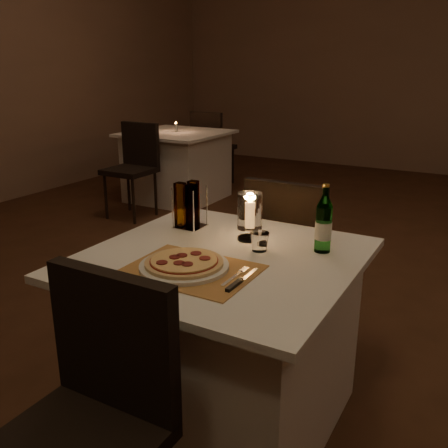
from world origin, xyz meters
The scene contains 17 objects.
floor centered at (0.00, 0.00, -0.01)m, with size 8.00×10.00×0.02m, color #492817.
main_table centered at (-0.19, -0.74, 0.37)m, with size 1.00×1.00×0.74m.
chair_near centered at (-0.19, -1.45, 0.55)m, with size 0.42×0.42×0.90m.
chair_far centered at (-0.19, -0.02, 0.55)m, with size 0.42×0.42×0.90m.
placemat centered at (-0.21, -0.92, 0.74)m, with size 0.45×0.34×0.00m, color #B47B3E.
plate centered at (-0.24, -0.92, 0.75)m, with size 0.32×0.32×0.01m, color white.
pizza centered at (-0.24, -0.92, 0.77)m, with size 0.28×0.28×0.02m.
fork centered at (-0.05, -0.88, 0.75)m, with size 0.02×0.18×0.00m.
knife centered at (-0.01, -0.95, 0.75)m, with size 0.02×0.22×0.01m.
tumbler centered at (-0.09, -0.62, 0.78)m, with size 0.07×0.07×0.07m, color white, non-canonical shape.
water_bottle centered at (0.13, -0.51, 0.85)m, with size 0.06×0.06×0.27m.
hurricane_candle centered at (-0.18, -0.52, 0.86)m, with size 0.10×0.10×0.20m.
cruet_caddy centered at (-0.48, -0.52, 0.84)m, with size 0.12×0.12×0.21m.
neighbor_table_left centered at (-2.41, 2.17, 0.37)m, with size 1.00×1.00×0.74m.
neighbor_chair_la centered at (-2.41, 1.46, 0.55)m, with size 0.42×0.42×0.90m.
neighbor_chair_lb centered at (-2.41, 2.89, 0.55)m, with size 0.42×0.42×0.90m.
neighbor_candle_left centered at (-2.41, 2.17, 0.79)m, with size 0.03×0.03×0.11m.
Camera 1 is at (0.69, -2.28, 1.44)m, focal length 40.00 mm.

